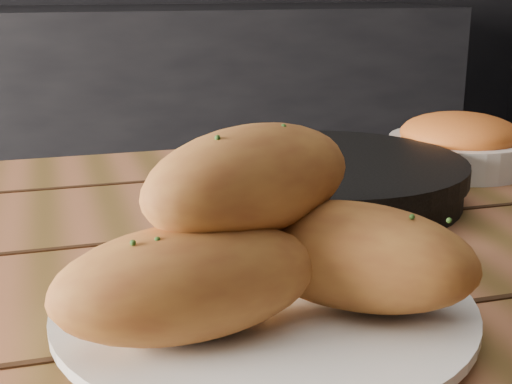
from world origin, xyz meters
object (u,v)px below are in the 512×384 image
object	(u,v)px
plate	(264,310)
skillet	(327,178)
table	(261,381)
bread_rolls	(257,235)
bowl	(459,144)

from	to	relation	value
plate	skillet	xyz separation A→B (m)	(0.15, 0.27, 0.01)
table	bread_rolls	size ratio (longest dim) A/B	4.70
table	bread_rolls	bearing A→B (deg)	-108.59
table	skillet	world-z (taller)	skillet
plate	skillet	world-z (taller)	skillet
bowl	table	bearing A→B (deg)	-143.20
table	bread_rolls	world-z (taller)	bread_rolls
bread_rolls	skillet	world-z (taller)	bread_rolls
plate	skillet	bearing A→B (deg)	60.07
table	bowl	bearing A→B (deg)	36.80
table	plate	world-z (taller)	plate
plate	bowl	distance (m)	0.50
table	plate	bearing A→B (deg)	-105.76
table	plate	size ratio (longest dim) A/B	4.70
table	bowl	xyz separation A→B (m)	(0.34, 0.25, 0.13)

